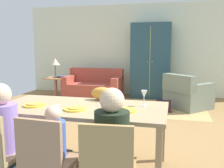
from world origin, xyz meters
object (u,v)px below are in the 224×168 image
(table_lamp, at_px, (55,62))
(handbag, at_px, (164,106))
(dining_table, at_px, (81,112))
(plate_near_man, at_px, (34,105))
(armchair, at_px, (187,95))
(book_lower, at_px, (62,77))
(dining_chair_child, at_px, (47,159))
(person_man, at_px, (6,143))
(person_woman, at_px, (113,154))
(side_table, at_px, (56,84))
(cat, at_px, (103,94))
(wine_glass, at_px, (144,95))
(dining_chair_woman, at_px, (109,166))
(person_child, at_px, (56,157))
(couch, at_px, (94,87))
(book_upper, at_px, (61,76))
(plate_near_child, at_px, (75,109))
(armoire, at_px, (151,61))
(plate_near_woman, at_px, (125,110))

(table_lamp, height_order, handbag, table_lamp)
(dining_table, bearing_deg, plate_near_man, -167.50)
(armchair, xyz_separation_m, book_lower, (-3.40, 0.49, 0.28))
(plate_near_man, distance_m, dining_chair_child, 0.94)
(person_man, relative_size, person_woman, 1.00)
(plate_near_man, xyz_separation_m, side_table, (-1.69, 3.92, -0.39))
(person_man, xyz_separation_m, handbag, (1.38, 3.56, -0.38))
(plate_near_man, bearing_deg, person_woman, -26.63)
(plate_near_man, relative_size, table_lamp, 0.46)
(person_woman, relative_size, armchair, 0.92)
(cat, bearing_deg, wine_glass, -7.30)
(armchair, bearing_deg, dining_chair_child, -107.91)
(plate_near_man, bearing_deg, dining_chair_woman, -33.31)
(dining_chair_child, relative_size, table_lamp, 1.61)
(dining_chair_child, bearing_deg, wine_glass, 54.94)
(dining_table, distance_m, armchair, 3.65)
(plate_near_man, bearing_deg, dining_chair_child, -53.15)
(plate_near_man, distance_m, person_child, 0.84)
(dining_chair_child, bearing_deg, couch, 103.54)
(person_man, relative_size, book_lower, 5.04)
(person_man, bearing_deg, book_upper, 108.69)
(plate_near_man, xyz_separation_m, cat, (0.69, 0.50, 0.08))
(person_man, xyz_separation_m, person_child, (0.54, -0.01, -0.08))
(wine_glass, distance_m, person_child, 1.20)
(cat, distance_m, armchair, 3.26)
(dining_chair_child, bearing_deg, person_child, 87.93)
(dining_chair_woman, bearing_deg, plate_near_child, 129.89)
(dining_chair_child, bearing_deg, book_upper, 113.81)
(couch, relative_size, book_lower, 7.28)
(cat, xyz_separation_m, armoire, (0.24, 4.12, 0.20))
(plate_near_child, bearing_deg, handbag, 74.74)
(plate_near_woman, bearing_deg, wine_glass, 59.13)
(plate_near_woman, distance_m, dining_chair_child, 0.96)
(person_man, xyz_separation_m, side_table, (-1.70, 4.46, -0.14))
(cat, distance_m, book_lower, 4.13)
(dining_chair_woman, distance_m, person_woman, 0.18)
(plate_near_child, height_order, armoire, armoire)
(plate_near_woman, bearing_deg, side_table, 125.43)
(handbag, bearing_deg, armoire, 105.83)
(person_child, distance_m, person_woman, 0.54)
(plate_near_child, xyz_separation_m, wine_glass, (0.71, 0.36, 0.12))
(cat, relative_size, book_upper, 1.45)
(person_child, bearing_deg, couch, 104.08)
(person_man, distance_m, dining_chair_woman, 1.10)
(cat, distance_m, handbag, 2.72)
(plate_near_man, height_order, plate_near_woman, same)
(couch, bearing_deg, table_lamp, -166.22)
(handbag, bearing_deg, table_lamp, 163.70)
(person_man, distance_m, couch, 4.77)
(couch, bearing_deg, dining_chair_child, -76.46)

